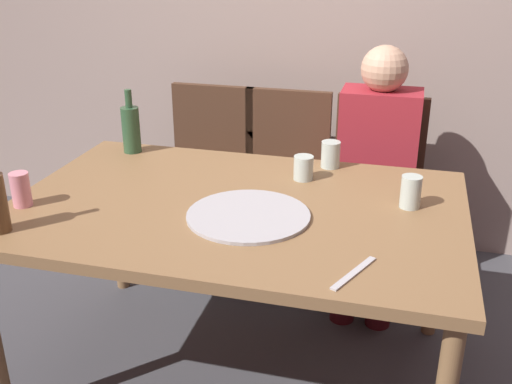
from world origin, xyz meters
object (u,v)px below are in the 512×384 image
(beer_bottle, at_px, (131,128))
(soda_can, at_px, (21,189))
(dining_table, at_px, (237,221))
(pizza_tray, at_px, (248,215))
(tumbler_far, at_px, (411,192))
(wine_glass, at_px, (303,168))
(chair_middle, at_px, (282,171))
(table_knife, at_px, (354,273))
(tumbler_near, at_px, (331,154))
(chair_right, at_px, (376,179))
(chair_left, at_px, (207,163))
(guest_in_sweater, at_px, (376,165))

(beer_bottle, height_order, soda_can, beer_bottle)
(dining_table, distance_m, pizza_tray, 0.14)
(tumbler_far, bearing_deg, dining_table, -167.89)
(tumbler_far, bearing_deg, beer_bottle, 166.29)
(wine_glass, bearing_deg, chair_middle, 109.25)
(dining_table, bearing_deg, tumbler_far, 12.11)
(pizza_tray, xyz_separation_m, table_knife, (0.38, -0.28, -0.00))
(tumbler_far, distance_m, soda_can, 1.35)
(pizza_tray, relative_size, wine_glass, 4.44)
(tumbler_near, height_order, chair_right, chair_right)
(chair_middle, relative_size, chair_right, 1.00)
(chair_middle, bearing_deg, pizza_tray, 95.97)
(chair_right, bearing_deg, chair_left, 0.00)
(tumbler_far, height_order, wine_glass, tumbler_far)
(pizza_tray, bearing_deg, beer_bottle, 142.59)
(dining_table, distance_m, table_knife, 0.59)
(tumbler_far, distance_m, table_knife, 0.52)
(wine_glass, xyz_separation_m, chair_middle, (-0.22, 0.63, -0.27))
(chair_middle, bearing_deg, dining_table, 92.23)
(pizza_tray, bearing_deg, guest_in_sweater, 67.23)
(dining_table, height_order, chair_left, chair_left)
(beer_bottle, xyz_separation_m, guest_in_sweater, (1.03, 0.35, -0.20))
(pizza_tray, xyz_separation_m, chair_right, (0.36, 1.02, -0.23))
(pizza_tray, distance_m, wine_glass, 0.40)
(wine_glass, xyz_separation_m, chair_right, (0.25, 0.63, -0.27))
(tumbler_near, bearing_deg, guest_in_sweater, 62.44)
(table_knife, height_order, chair_middle, chair_middle)
(dining_table, distance_m, chair_middle, 0.94)
(beer_bottle, distance_m, tumbler_near, 0.87)
(pizza_tray, height_order, table_knife, pizza_tray)
(dining_table, height_order, chair_middle, chair_middle)
(pizza_tray, bearing_deg, dining_table, 126.74)
(tumbler_near, height_order, table_knife, tumbler_near)
(wine_glass, distance_m, chair_right, 0.73)
(pizza_tray, height_order, chair_right, chair_right)
(tumbler_near, bearing_deg, pizza_tray, -109.78)
(beer_bottle, distance_m, table_knife, 1.32)
(table_knife, relative_size, chair_left, 0.24)
(tumbler_near, xyz_separation_m, tumbler_far, (0.33, -0.32, 0.00))
(wine_glass, height_order, guest_in_sweater, guest_in_sweater)
(wine_glass, relative_size, chair_middle, 0.10)
(chair_left, bearing_deg, table_knife, 124.48)
(pizza_tray, xyz_separation_m, soda_can, (-0.79, -0.11, 0.05))
(pizza_tray, distance_m, tumbler_far, 0.57)
(chair_left, distance_m, chair_middle, 0.40)
(dining_table, distance_m, soda_can, 0.76)
(guest_in_sweater, bearing_deg, soda_can, 40.31)
(beer_bottle, relative_size, table_knife, 1.26)
(tumbler_near, bearing_deg, soda_can, -146.27)
(dining_table, distance_m, chair_left, 1.03)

